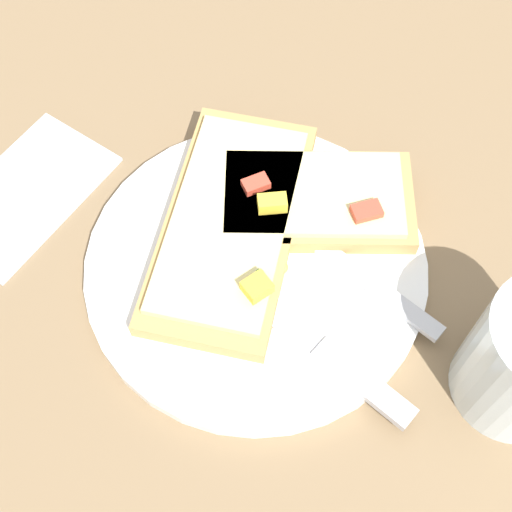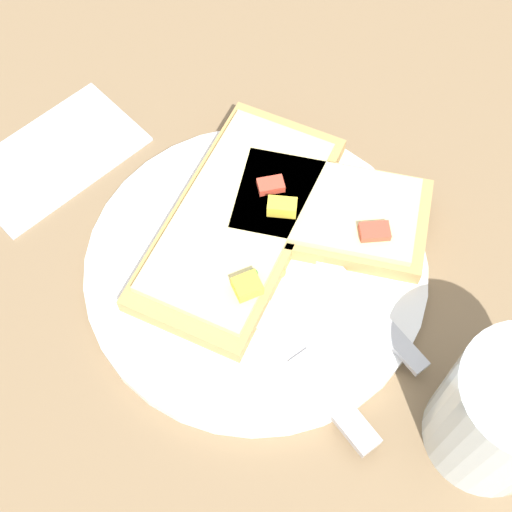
% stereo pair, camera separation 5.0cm
% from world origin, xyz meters
% --- Properties ---
extents(ground_plane, '(4.00, 4.00, 0.00)m').
position_xyz_m(ground_plane, '(0.00, 0.00, 0.00)').
color(ground_plane, '#7F6647').
extents(plate, '(0.25, 0.25, 0.01)m').
position_xyz_m(plate, '(0.00, 0.00, 0.01)').
color(plate, white).
rests_on(plate, ground).
extents(fork, '(0.05, 0.22, 0.01)m').
position_xyz_m(fork, '(-0.04, 0.01, 0.01)').
color(fork, '#B7B7BC').
rests_on(fork, plate).
extents(knife, '(0.04, 0.20, 0.01)m').
position_xyz_m(knife, '(0.03, 0.06, 0.01)').
color(knife, '#B7B7BC').
rests_on(knife, plate).
extents(pizza_slice_main, '(0.21, 0.16, 0.03)m').
position_xyz_m(pizza_slice_main, '(-0.01, -0.03, 0.02)').
color(pizza_slice_main, tan).
rests_on(pizza_slice_main, plate).
extents(pizza_slice_corner, '(0.15, 0.17, 0.03)m').
position_xyz_m(pizza_slice_corner, '(-0.06, 0.01, 0.02)').
color(pizza_slice_corner, tan).
rests_on(pizza_slice_corner, plate).
extents(crumb_scatter, '(0.11, 0.08, 0.01)m').
position_xyz_m(crumb_scatter, '(0.01, -0.00, 0.02)').
color(crumb_scatter, tan).
rests_on(crumb_scatter, plate).
extents(napkin, '(0.14, 0.08, 0.01)m').
position_xyz_m(napkin, '(0.05, -0.19, 0.00)').
color(napkin, silver).
rests_on(napkin, ground).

